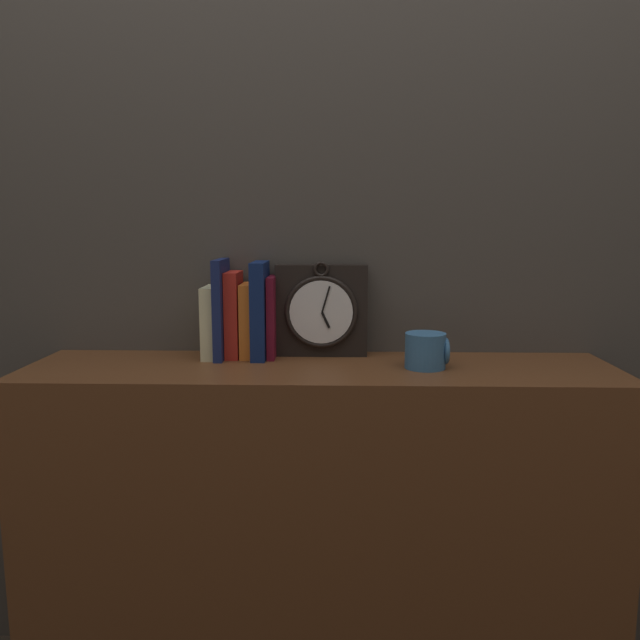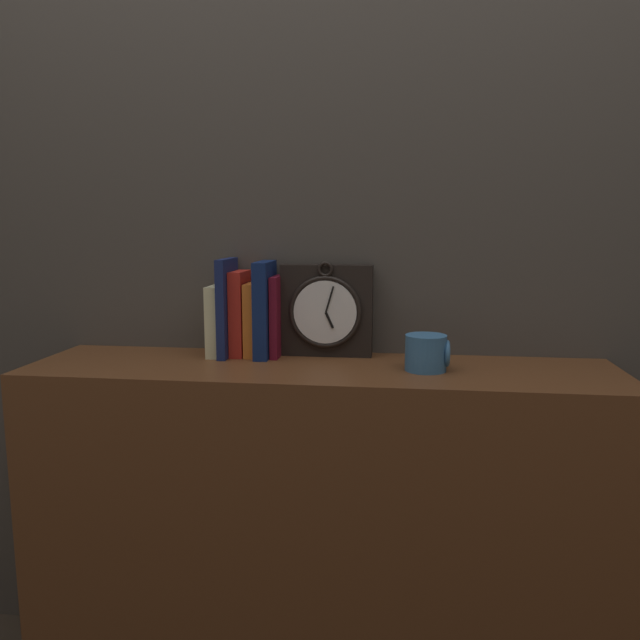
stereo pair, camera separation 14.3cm
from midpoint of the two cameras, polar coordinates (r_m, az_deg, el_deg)
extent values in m
cube|color=#47423D|center=(1.62, 3.54, 13.70)|extent=(6.00, 0.05, 2.60)
cube|color=brown|center=(1.60, 2.71, -18.97)|extent=(1.38, 0.34, 0.83)
cube|color=black|center=(1.56, 3.35, 0.89)|extent=(0.23, 0.06, 0.23)
torus|color=black|center=(1.53, 3.25, 0.71)|extent=(0.18, 0.01, 0.18)
cylinder|color=silver|center=(1.53, 3.24, 0.70)|extent=(0.16, 0.01, 0.16)
cube|color=black|center=(1.52, 3.56, -0.04)|extent=(0.02, 0.00, 0.04)
cube|color=black|center=(1.52, 3.59, 1.87)|extent=(0.02, 0.00, 0.07)
torus|color=black|center=(1.52, 3.29, 4.64)|extent=(0.04, 0.01, 0.04)
cube|color=beige|center=(1.58, -6.76, -0.04)|extent=(0.03, 0.12, 0.18)
cube|color=navy|center=(1.56, -5.88, 1.12)|extent=(0.02, 0.14, 0.24)
cube|color=red|center=(1.57, -4.74, 0.60)|extent=(0.03, 0.11, 0.21)
cube|color=orange|center=(1.57, -3.56, 0.05)|extent=(0.03, 0.11, 0.18)
cube|color=navy|center=(1.54, -2.42, 0.96)|extent=(0.03, 0.13, 0.24)
cube|color=maroon|center=(1.55, -1.30, 0.33)|extent=(0.02, 0.11, 0.20)
cylinder|color=teal|center=(1.44, 12.49, -2.98)|extent=(0.09, 0.09, 0.08)
torus|color=teal|center=(1.44, 14.33, -3.00)|extent=(0.01, 0.06, 0.06)
camera|label=1|loc=(0.07, -87.14, 0.44)|focal=35.00mm
camera|label=2|loc=(0.07, 92.86, -0.44)|focal=35.00mm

